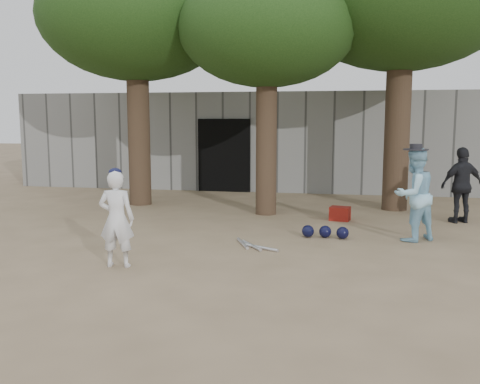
% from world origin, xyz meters
% --- Properties ---
extents(ground, '(70.00, 70.00, 0.00)m').
position_xyz_m(ground, '(0.00, 0.00, 0.00)').
color(ground, '#937C5E').
rests_on(ground, ground).
extents(boy_player, '(0.56, 0.40, 1.46)m').
position_xyz_m(boy_player, '(-0.96, -0.65, 0.73)').
color(boy_player, white).
rests_on(boy_player, ground).
extents(spectator_blue, '(1.04, 1.00, 1.69)m').
position_xyz_m(spectator_blue, '(3.61, 1.98, 0.85)').
color(spectator_blue, '#99D2ED').
rests_on(spectator_blue, ground).
extents(spectator_dark, '(1.03, 0.72, 1.62)m').
position_xyz_m(spectator_dark, '(4.83, 3.94, 0.81)').
color(spectator_dark, black).
rests_on(spectator_dark, ground).
extents(red_bag, '(0.48, 0.40, 0.30)m').
position_xyz_m(red_bag, '(2.30, 3.71, 0.15)').
color(red_bag, maroon).
rests_on(red_bag, ground).
extents(back_building, '(16.00, 5.24, 3.00)m').
position_xyz_m(back_building, '(-0.00, 10.33, 1.50)').
color(back_building, gray).
rests_on(back_building, ground).
extents(helmet_row, '(0.87, 0.28, 0.23)m').
position_xyz_m(helmet_row, '(2.04, 1.90, 0.11)').
color(helmet_row, black).
rests_on(helmet_row, ground).
extents(bat_pile, '(0.86, 0.78, 0.06)m').
position_xyz_m(bat_pile, '(0.82, 0.94, 0.03)').
color(bat_pile, silver).
rests_on(bat_pile, ground).
extents(tree_row, '(11.40, 5.80, 6.69)m').
position_xyz_m(tree_row, '(0.74, 5.02, 4.69)').
color(tree_row, brown).
rests_on(tree_row, ground).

